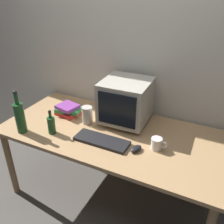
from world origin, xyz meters
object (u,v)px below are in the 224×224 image
Objects in this scene: metal_canister at (87,115)px; bottle_tall at (20,117)px; mug at (157,144)px; computer_mouse at (136,149)px; crt_monitor at (126,101)px; keyboard at (102,141)px; book_stack at (68,110)px; bottle_short at (51,125)px.

bottle_tall is at bearing -138.94° from metal_canister.
mug is (1.04, 0.25, -0.09)m from bottle_tall.
crt_monitor is at bearing 143.67° from computer_mouse.
metal_canister reaches higher than keyboard.
bottle_short is at bearing -79.42° from book_stack.
keyboard is 0.32m from metal_canister.
bottle_short is at bearing -136.77° from crt_monitor.
crt_monitor reaches higher than bottle_short.
book_stack is at bearing 153.06° from keyboard.
keyboard is 4.20× the size of computer_mouse.
bottle_tall is at bearing -166.54° from keyboard.
keyboard is at bearing 13.42° from bottle_tall.
computer_mouse is 0.67× the size of metal_canister.
crt_monitor is 0.45m from computer_mouse.
bottle_tall reaches higher than keyboard.
computer_mouse is 0.55m from metal_canister.
computer_mouse is at bearing 10.27° from bottle_tall.
metal_canister is (-0.28, -0.16, -0.12)m from crt_monitor.
crt_monitor reaches higher than metal_canister.
book_stack reaches higher than computer_mouse.
keyboard is at bearing -157.60° from computer_mouse.
crt_monitor is 0.40m from keyboard.
bottle_short is (-0.41, -0.06, 0.06)m from keyboard.
computer_mouse is 0.93m from bottle_tall.
crt_monitor is 3.31× the size of mug.
book_stack is at bearing 100.58° from bottle_short.
crt_monitor is at bearing 43.23° from bottle_short.
crt_monitor is at bearing 143.98° from mug.
book_stack is at bearing 66.49° from bottle_tall.
bottle_tall is 0.44m from book_stack.
keyboard is at bearing -38.94° from metal_canister.
computer_mouse is (0.27, 0.01, 0.01)m from keyboard.
computer_mouse is at bearing 6.34° from bottle_short.
mug is (0.40, 0.10, 0.03)m from keyboard.
computer_mouse is at bearing -17.05° from book_stack.
computer_mouse is 0.49× the size of bottle_short.
bottle_tall is at bearing -149.92° from computer_mouse.
computer_mouse reaches higher than keyboard.
computer_mouse is 0.43× the size of book_stack.
computer_mouse is 0.69m from bottle_short.
crt_monitor reaches higher than mug.
metal_canister reaches higher than computer_mouse.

